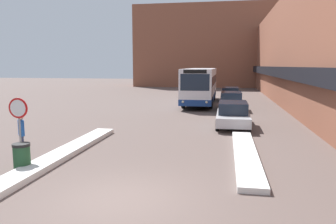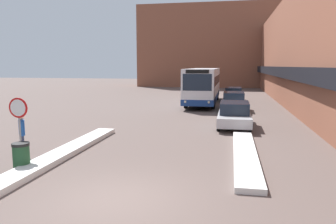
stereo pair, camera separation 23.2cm
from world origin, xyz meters
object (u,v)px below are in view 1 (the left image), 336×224
Objects in this scene: parked_car_back at (230,94)px; stop_sign at (19,116)px; pedestrian at (21,131)px; parked_car_front at (233,114)px; parked_car_middle at (231,101)px; city_bus at (201,85)px; trash_bin at (22,157)px.

parked_car_back is 1.74× the size of stop_sign.
pedestrian reaches higher than parked_car_back.
parked_car_middle is (0.00, 7.32, 0.01)m from parked_car_front.
parked_car_middle is 17.95m from stop_sign.
pedestrian is at bearing -136.94° from parked_car_front.
stop_sign is (-7.98, -23.34, 1.06)m from parked_car_back.
parked_car_front is at bearing 94.53° from pedestrian.
stop_sign reaches higher than parked_car_middle.
city_bus reaches higher than parked_car_front.
trash_bin is (-4.48, -21.25, -1.31)m from city_bus.
stop_sign reaches higher than trash_bin.
stop_sign reaches higher than pedestrian.
city_bus reaches higher than trash_bin.
parked_car_back is at bearing 47.20° from city_bus.
parked_car_back is 4.43× the size of trash_bin.
parked_car_middle is 2.78× the size of pedestrian.
stop_sign is 1.73m from trash_bin.
parked_car_middle reaches higher than trash_bin.
city_bus is at bearing 125.29° from pedestrian.
city_bus is 2.77× the size of parked_car_back.
parked_car_back is 24.07m from pedestrian.
pedestrian is (-5.65, -19.48, -0.79)m from city_bus.
trash_bin is at bearing -106.72° from parked_car_back.
parked_car_middle is at bearing 112.39° from pedestrian.
stop_sign is at bearing -104.27° from city_bus.
parked_car_front is at bearing -90.00° from parked_car_middle.
parked_car_front is at bearing -76.29° from city_bus.
parked_car_back is 24.69m from stop_sign.
trash_bin is at bearing -127.00° from parked_car_front.
parked_car_middle is 1.91× the size of stop_sign.
city_bus is 21.75m from trash_bin.
parked_car_back is 25.37m from trash_bin.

